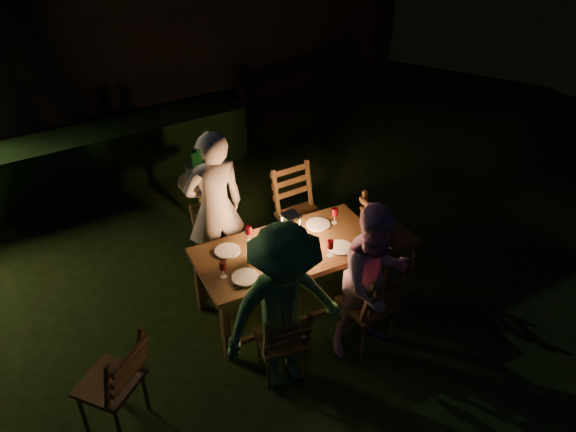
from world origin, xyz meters
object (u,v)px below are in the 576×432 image
person_opp_left (284,310)px  bottle_bucket_b (200,165)px  dining_table (289,254)px  chair_near_right (368,317)px  bottle_table (265,244)px  side_table (200,186)px  bottle_bucket_a (195,170)px  chair_near_left (282,352)px  lantern (291,231)px  chair_spare (115,396)px  chair_far_left (220,256)px  chair_far_right (301,228)px  person_opp_right (375,282)px  person_house_side (215,208)px  chair_end (389,249)px  ice_bucket (198,172)px

person_opp_left → bottle_bucket_b: size_ratio=5.17×
dining_table → chair_near_right: size_ratio=1.82×
chair_near_right → bottle_table: bottle_table is taller
chair_near_right → person_opp_left: bearing=175.3°
side_table → bottle_bucket_a: bearing=-141.3°
chair_near_left → lantern: bearing=66.4°
dining_table → bottle_bucket_a: bearing=101.9°
lantern → bottle_bucket_a: size_ratio=1.09×
bottle_bucket_a → bottle_bucket_b: (0.10, 0.08, 0.00)m
dining_table → chair_spare: 2.02m
chair_far_left → bottle_table: size_ratio=3.33×
chair_far_right → side_table: (-0.78, 1.06, 0.28)m
person_opp_right → bottle_bucket_a: person_opp_right is taller
person_house_side → bottle_table: size_ratio=6.24×
person_opp_right → lantern: person_opp_right is taller
dining_table → bottle_table: 0.33m
person_opp_right → lantern: 0.97m
bottle_table → side_table: (0.08, 1.76, -0.28)m
bottle_table → dining_table: bearing=-4.8°
bottle_table → side_table: bearing=87.3°
chair_near_right → bottle_bucket_b: (-0.50, 2.63, 0.54)m
bottle_bucket_a → dining_table: bearing=-82.9°
chair_end → person_opp_right: 1.22m
dining_table → bottle_bucket_a: size_ratio=5.85×
chair_far_right → person_opp_left: (-1.13, -1.50, 0.50)m
chair_far_left → bottle_bucket_a: size_ratio=2.91×
chair_spare → person_opp_right: 2.39m
lantern → bottle_bucket_b: size_ratio=1.09×
chair_near_right → chair_end: size_ratio=0.97×
bottle_bucket_b → bottle_table: bearing=-94.2°
side_table → chair_spare: bearing=-128.3°
chair_end → bottle_table: bearing=-91.5°
chair_far_left → bottle_bucket_b: (0.27, 1.01, 0.57)m
chair_end → bottle_table: size_ratio=3.78×
chair_far_left → chair_far_right: chair_far_right is taller
chair_near_right → ice_bucket: 2.69m
dining_table → chair_end: (1.22, -0.10, -0.36)m
chair_far_left → bottle_table: 1.00m
lantern → bottle_table: size_ratio=1.25×
lantern → side_table: lantern is taller
dining_table → person_opp_left: size_ratio=1.13×
side_table → bottle_bucket_a: size_ratio=2.15×
chair_spare → bottle_table: size_ratio=3.60×
dining_table → bottle_bucket_a: 1.76m
person_opp_right → side_table: (-0.55, 2.63, -0.18)m
chair_spare → chair_far_left: bearing=2.8°
person_house_side → chair_spare: bearing=45.0°
ice_bucket → bottle_bucket_b: bottle_bucket_b is taller
chair_near_right → ice_bucket: size_ratio=3.43×
side_table → chair_near_left: bearing=-97.9°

